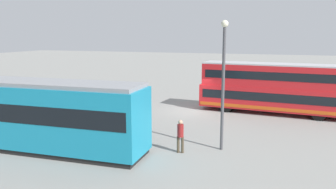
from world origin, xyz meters
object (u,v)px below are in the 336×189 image
at_px(tram_yellow, 31,114).
at_px(pedestrian_near_railing, 101,106).
at_px(pedestrian_crossing, 180,134).
at_px(double_decker_bus, 275,88).
at_px(street_lamp, 223,76).
at_px(info_sign, 43,101).

bearing_deg(tram_yellow, pedestrian_near_railing, -92.67).
bearing_deg(pedestrian_near_railing, pedestrian_crossing, 147.30).
bearing_deg(tram_yellow, pedestrian_crossing, -165.99).
height_order(double_decker_bus, pedestrian_near_railing, double_decker_bus).
xyz_separation_m(double_decker_bus, street_lamp, (2.25, 9.53, 1.96)).
relative_size(double_decker_bus, pedestrian_near_railing, 6.83).
height_order(tram_yellow, info_sign, tram_yellow).
height_order(info_sign, street_lamp, street_lamp).
distance_m(tram_yellow, info_sign, 5.09).
relative_size(tram_yellow, info_sign, 5.56).
bearing_deg(info_sign, street_lamp, 174.46).
relative_size(double_decker_bus, street_lamp, 1.72).
bearing_deg(pedestrian_crossing, street_lamp, -147.86).
height_order(pedestrian_crossing, street_lamp, street_lamp).
distance_m(double_decker_bus, pedestrian_crossing, 11.52).
relative_size(pedestrian_near_railing, pedestrian_crossing, 0.97).
distance_m(pedestrian_near_railing, street_lamp, 10.23).
relative_size(pedestrian_near_railing, street_lamp, 0.25).
bearing_deg(pedestrian_near_railing, info_sign, 36.86).
relative_size(pedestrian_crossing, info_sign, 0.76).
height_order(double_decker_bus, tram_yellow, double_decker_bus).
relative_size(double_decker_bus, info_sign, 5.05).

